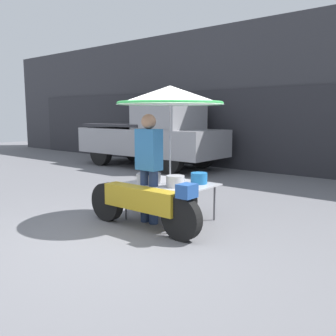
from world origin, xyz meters
The scene contains 5 objects.
ground_plane centered at (0.00, 0.00, 0.00)m, with size 36.00×36.00×0.00m, color slate.
shopfront_building centered at (0.00, 7.69, 2.14)m, with size 28.00×2.06×4.30m.
vendor_motorcycle_cart centered at (-0.10, 1.06, 1.52)m, with size 2.06×1.64×2.08m.
vendor_person centered at (-0.26, 0.84, 0.93)m, with size 0.38×0.22×1.66m.
pickup_truck centered at (-4.30, 5.40, 0.96)m, with size 4.85×1.82×1.96m.
Camera 1 is at (3.54, -3.27, 1.66)m, focal length 40.00 mm.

